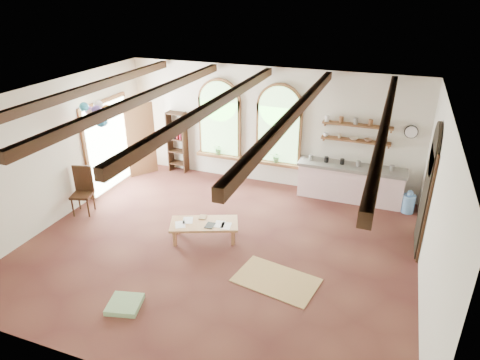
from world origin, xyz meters
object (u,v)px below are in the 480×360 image
at_px(side_chair, 83,200).
at_px(balloon_cluster, 95,115).
at_px(kitchen_counter, 350,182).
at_px(coffee_table, 204,225).

xyz_separation_m(side_chair, balloon_cluster, (0.25, 0.57, 2.00)).
distance_m(side_chair, balloon_cluster, 2.10).
height_order(side_chair, balloon_cluster, balloon_cluster).
bearing_deg(kitchen_counter, balloon_cluster, -157.18).
xyz_separation_m(coffee_table, side_chair, (-3.26, 0.08, -0.03)).
bearing_deg(kitchen_counter, side_chair, -153.47).
bearing_deg(balloon_cluster, kitchen_counter, 22.82).
height_order(coffee_table, balloon_cluster, balloon_cluster).
distance_m(kitchen_counter, balloon_cluster, 6.46).
bearing_deg(side_chair, coffee_table, -1.36).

